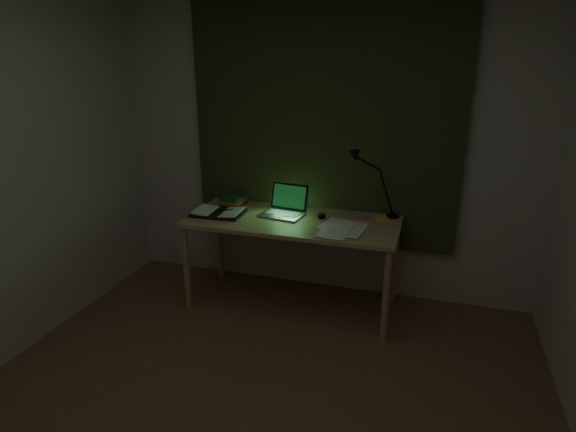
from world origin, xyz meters
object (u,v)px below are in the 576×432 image
Objects in this scene: book_stack at (234,200)px; desk_lamp at (395,185)px; desk at (292,263)px; laptop at (282,202)px; loose_papers at (336,227)px; open_textbook at (219,212)px.

desk_lamp is at bearing 3.52° from book_stack.
desk is 7.63× the size of book_stack.
laptop reaches higher than loose_papers.
book_stack is 1.34m from desk_lamp.
book_stack is at bearing -178.73° from desk_lamp.
laptop is at bearing -167.10° from desk_lamp.
desk_lamp reaches higher than loose_papers.
book_stack is (0.03, 0.26, 0.03)m from open_textbook.
loose_papers is 0.65× the size of desk_lamp.
loose_papers is (0.47, -0.14, -0.11)m from laptop.
desk_lamp is at bearing 23.77° from laptop.
desk is at bearing -161.01° from desk_lamp.
desk is 4.43× the size of laptop.
loose_papers is at bearing -17.20° from book_stack.
book_stack reaches higher than open_textbook.
desk_lamp is (0.74, 0.29, 0.64)m from desk.
book_stack is 0.99m from loose_papers.
open_textbook is (-0.61, -0.06, 0.39)m from desk.
open_textbook is 0.27m from book_stack.
loose_papers is 0.59m from desk_lamp.
laptop is at bearing 162.97° from loose_papers.
book_stack is 0.62× the size of loose_papers.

